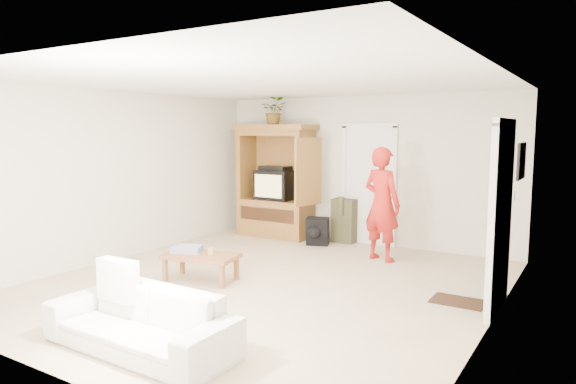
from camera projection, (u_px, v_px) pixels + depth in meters
name	position (u px, v px, depth m)	size (l,w,h in m)	color
floor	(267.00, 284.00, 6.69)	(6.00, 6.00, 0.00)	tan
ceiling	(266.00, 82.00, 6.38)	(6.00, 6.00, 0.00)	white
wall_back	(362.00, 170.00, 9.07)	(5.50, 5.50, 0.00)	silver
wall_front	(50.00, 220.00, 4.00)	(5.50, 5.50, 0.00)	silver
wall_left	(120.00, 175.00, 7.97)	(6.00, 6.00, 0.00)	silver
wall_right	(495.00, 201.00, 5.09)	(6.00, 6.00, 0.00)	silver
armoire	(277.00, 188.00, 9.65)	(1.82, 1.14, 2.10)	#965F2E
door_back	(369.00, 186.00, 8.99)	(0.85, 0.05, 2.04)	white
doorway_right	(501.00, 220.00, 5.65)	(0.05, 0.90, 2.04)	black
framed_picture	(521.00, 161.00, 6.67)	(0.03, 0.60, 0.48)	black
doormat	(458.00, 301.00, 5.99)	(0.60, 0.40, 0.02)	#382316
plant	(274.00, 111.00, 9.47)	(0.45, 0.39, 0.50)	#4C7238
man	(382.00, 204.00, 7.84)	(0.64, 0.42, 1.75)	#B21D17
sofa	(140.00, 321.00, 4.66)	(1.88, 0.74, 0.55)	silver
coffee_table	(201.00, 258.00, 6.81)	(1.05, 0.70, 0.36)	brown
towel	(187.00, 249.00, 6.93)	(0.38, 0.28, 0.08)	#D7478E
candle	(211.00, 251.00, 6.76)	(0.08, 0.08, 0.10)	tan
backpack_black	(318.00, 232.00, 8.93)	(0.38, 0.23, 0.47)	black
backpack_olive	(345.00, 221.00, 9.18)	(0.41, 0.30, 0.78)	#47442B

